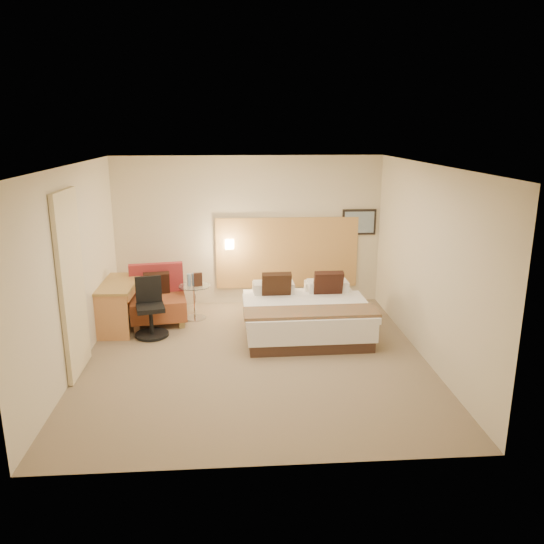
{
  "coord_description": "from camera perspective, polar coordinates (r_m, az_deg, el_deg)",
  "views": [
    {
      "loc": [
        -0.26,
        -6.95,
        3.17
      ],
      "look_at": [
        0.29,
        0.6,
        1.1
      ],
      "focal_mm": 35.0,
      "sensor_mm": 36.0,
      "label": 1
    }
  ],
  "objects": [
    {
      "name": "curtain",
      "position": [
        7.29,
        -20.73,
        -1.25
      ],
      "size": [
        0.06,
        0.9,
        2.42
      ],
      "primitive_type": "cube",
      "color": "beige",
      "rests_on": "wall_left"
    },
    {
      "name": "menu_folder",
      "position": [
        8.98,
        -7.96,
        -0.81
      ],
      "size": [
        0.14,
        0.08,
        0.23
      ],
      "primitive_type": "cube",
      "rotation": [
        0.0,
        0.0,
        0.18
      ],
      "color": "#3A2017",
      "rests_on": "side_table"
    },
    {
      "name": "wall_right",
      "position": [
        7.67,
        16.37,
        0.92
      ],
      "size": [
        0.02,
        5.0,
        2.7
      ],
      "primitive_type": "cube",
      "color": "beige",
      "rests_on": "floor"
    },
    {
      "name": "art_frame",
      "position": [
        9.84,
        9.35,
        5.32
      ],
      "size": [
        0.62,
        0.03,
        0.47
      ],
      "primitive_type": "cube",
      "color": "black",
      "rests_on": "wall_back"
    },
    {
      "name": "wall_front",
      "position": [
        4.81,
        -0.75,
        -6.98
      ],
      "size": [
        4.8,
        0.02,
        2.7
      ],
      "primitive_type": "cube",
      "color": "beige",
      "rests_on": "floor"
    },
    {
      "name": "ceiling",
      "position": [
        6.97,
        -2.04,
        11.49
      ],
      "size": [
        4.8,
        5.0,
        0.02
      ],
      "primitive_type": "cube",
      "color": "white",
      "rests_on": "floor"
    },
    {
      "name": "floor",
      "position": [
        7.65,
        -1.85,
        -9.29
      ],
      "size": [
        4.8,
        5.0,
        0.02
      ],
      "primitive_type": "cube",
      "color": "#7E6C55",
      "rests_on": "ground"
    },
    {
      "name": "desk_chair",
      "position": [
        8.51,
        -12.94,
        -4.26
      ],
      "size": [
        0.62,
        0.62,
        0.92
      ],
      "color": "black",
      "rests_on": "floor"
    },
    {
      "name": "headboard_panel",
      "position": [
        9.73,
        1.63,
        2.09
      ],
      "size": [
        2.6,
        0.04,
        1.3
      ],
      "primitive_type": "cube",
      "color": "tan",
      "rests_on": "wall_back"
    },
    {
      "name": "art_canvas",
      "position": [
        9.83,
        9.38,
        5.3
      ],
      "size": [
        0.54,
        0.01,
        0.39
      ],
      "primitive_type": "cube",
      "color": "gray",
      "rests_on": "wall_back"
    },
    {
      "name": "lamp_shade",
      "position": [
        9.53,
        -4.6,
        3.0
      ],
      "size": [
        0.15,
        0.15,
        0.15
      ],
      "primitive_type": "cube",
      "color": "#F8E6C1",
      "rests_on": "wall_back"
    },
    {
      "name": "bottle_a",
      "position": [
        9.02,
        -8.92,
        -0.84
      ],
      "size": [
        0.07,
        0.07,
        0.21
      ],
      "primitive_type": "cylinder",
      "rotation": [
        0.0,
        0.0,
        0.18
      ],
      "color": "#91B9E0",
      "rests_on": "side_table"
    },
    {
      "name": "lamp_arm",
      "position": [
        9.59,
        -4.6,
        3.08
      ],
      "size": [
        0.02,
        0.12,
        0.02
      ],
      "primitive_type": "cylinder",
      "rotation": [
        1.57,
        0.0,
        0.0
      ],
      "color": "silver",
      "rests_on": "wall_back"
    },
    {
      "name": "desk",
      "position": [
        8.9,
        -15.99,
        -2.09
      ],
      "size": [
        0.6,
        1.24,
        0.76
      ],
      "color": "#A57F40",
      "rests_on": "floor"
    },
    {
      "name": "bottle_b",
      "position": [
        9.05,
        -8.44,
        -0.77
      ],
      "size": [
        0.07,
        0.07,
        0.21
      ],
      "primitive_type": "cylinder",
      "rotation": [
        0.0,
        0.0,
        0.18
      ],
      "color": "#7B98BF",
      "rests_on": "side_table"
    },
    {
      "name": "wall_left",
      "position": [
        7.5,
        -20.67,
        0.24
      ],
      "size": [
        0.02,
        5.0,
        2.7
      ],
      "primitive_type": "cube",
      "color": "beige",
      "rests_on": "floor"
    },
    {
      "name": "wall_back",
      "position": [
        9.64,
        -2.53,
        4.39
      ],
      "size": [
        4.8,
        0.02,
        2.7
      ],
      "primitive_type": "cube",
      "color": "beige",
      "rests_on": "floor"
    },
    {
      "name": "side_table",
      "position": [
        9.12,
        -8.3,
        -3.03
      ],
      "size": [
        0.61,
        0.61,
        0.59
      ],
      "color": "silver",
      "rests_on": "floor"
    },
    {
      "name": "bed",
      "position": [
        8.46,
        3.5,
        -4.53
      ],
      "size": [
        1.98,
        1.91,
        0.94
      ],
      "color": "#3D281E",
      "rests_on": "floor"
    },
    {
      "name": "lounge_chair",
      "position": [
        9.08,
        -12.18,
        -2.97
      ],
      "size": [
        1.01,
        0.92,
        0.95
      ],
      "color": "#9A6749",
      "rests_on": "floor"
    }
  ]
}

